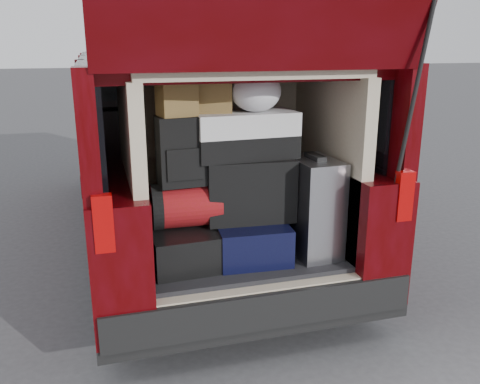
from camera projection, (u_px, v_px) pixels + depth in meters
The scene contains 13 objects.
ground at pixel (248, 340), 3.36m from camera, with size 80.00×80.00×0.00m, color #3B3B3E.
minivan at pixel (191, 150), 4.81m from camera, with size 1.90×5.35×2.77m.
load_floor at pixel (236, 284), 3.54m from camera, with size 1.24×1.05×0.55m, color black.
black_hardshell at pixel (182, 244), 3.22m from camera, with size 0.42×0.58×0.23m, color black.
navy_hardshell at pixel (249, 237), 3.31m from camera, with size 0.45×0.55×0.24m, color black.
silver_roller at pixel (313, 207), 3.29m from camera, with size 0.26×0.42×0.63m, color silver.
red_duffel at pixel (186, 205), 3.16m from camera, with size 0.42×0.28×0.28m, color maroon.
black_soft_case at pixel (248, 188), 3.26m from camera, with size 0.56×0.33×0.40m, color black.
backpack at pixel (182, 151), 3.04m from camera, with size 0.29×0.18×0.42m, color black.
twotone_duffel at pixel (244, 135), 3.19m from camera, with size 0.64×0.33×0.29m, color silver.
grocery_sack_lower at pixel (177, 99), 2.96m from camera, with size 0.21×0.17×0.19m, color brown.
grocery_sack_upper at pixel (212, 94), 3.09m from camera, with size 0.23×0.18×0.23m, color brown.
plastic_bag_center at pixel (256, 91), 3.09m from camera, with size 0.31×0.29×0.25m, color white.
Camera 1 is at (-0.86, -2.82, 1.89)m, focal length 38.00 mm.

